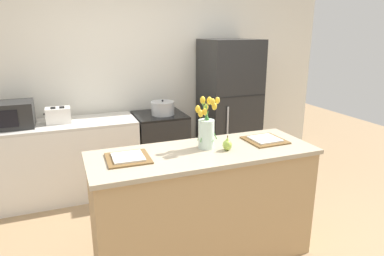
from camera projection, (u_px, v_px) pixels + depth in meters
ground_plane at (202, 255)px, 2.96m from camera, size 10.00×10.00×0.00m
back_wall at (142, 72)px, 4.37m from camera, size 5.20×0.08×2.70m
kitchen_island at (203, 205)px, 2.83m from camera, size 1.80×0.66×0.96m
back_counter at (62, 160)px, 3.90m from camera, size 1.68×0.60×0.88m
stove_range at (160, 148)px, 4.30m from camera, size 0.60×0.61×0.88m
refrigerator at (229, 108)px, 4.51m from camera, size 0.68×0.67×1.76m
flower_vase at (206, 129)px, 2.72m from camera, size 0.19×0.17×0.42m
pear_figurine at (227, 144)px, 2.70m from camera, size 0.07×0.07×0.12m
plate_setting_left at (128, 158)px, 2.52m from camera, size 0.32×0.32×0.02m
plate_setting_right at (265, 140)px, 2.93m from camera, size 0.32×0.32×0.02m
toaster at (58, 115)px, 3.76m from camera, size 0.28×0.18×0.17m
cooking_pot at (163, 108)px, 4.13m from camera, size 0.28×0.28×0.18m
microwave at (9, 115)px, 3.57m from camera, size 0.48×0.37×0.27m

